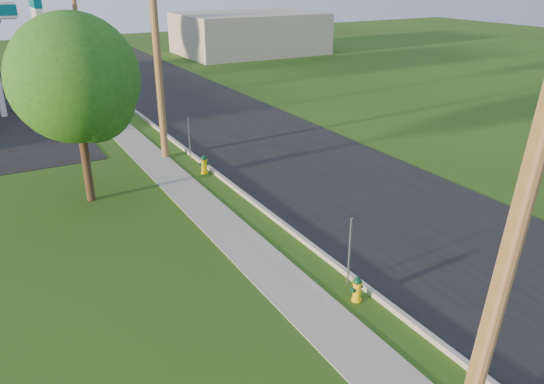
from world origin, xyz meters
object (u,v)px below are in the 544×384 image
object	(u,v)px
utility_pole_mid	(157,46)
tree_verge	(78,84)
hydrant_far	(119,100)
price_pylon	(39,28)
hydrant_near	(357,289)
hydrant_mid	(204,164)
utility_pole_near	(526,192)
utility_pole_far	(77,19)

from	to	relation	value
utility_pole_mid	tree_verge	bearing A→B (deg)	-138.39
utility_pole_mid	hydrant_far	world-z (taller)	utility_pole_mid
price_pylon	hydrant_near	bearing A→B (deg)	-76.75
hydrant_near	hydrant_mid	bearing A→B (deg)	89.15
tree_verge	hydrant_far	bearing A→B (deg)	72.26
price_pylon	hydrant_far	xyz separation A→B (m)	(4.57, 5.42, -5.05)
utility_pole_near	price_pylon	xyz separation A→B (m)	(-3.90, 23.50, 0.63)
price_pylon	hydrant_near	world-z (taller)	price_pylon
utility_pole_near	tree_verge	world-z (taller)	utility_pole_near
utility_pole_far	price_pylon	xyz separation A→B (m)	(-3.90, -12.50, 0.63)
utility_pole_near	utility_pole_far	bearing A→B (deg)	90.00
hydrant_near	hydrant_mid	xyz separation A→B (m)	(0.16, 10.64, 0.05)
utility_pole_near	hydrant_near	world-z (taller)	utility_pole_near
tree_verge	hydrant_mid	bearing A→B (deg)	7.37
tree_verge	hydrant_mid	world-z (taller)	tree_verge
utility_pole_mid	hydrant_mid	size ratio (longest dim) A/B	11.92
hydrant_mid	hydrant_far	xyz separation A→B (m)	(-0.07, 13.81, -0.02)
utility_pole_near	hydrant_mid	size ratio (longest dim) A/B	11.53
utility_pole_far	hydrant_far	xyz separation A→B (m)	(0.67, -7.08, -4.42)
hydrant_near	hydrant_far	world-z (taller)	hydrant_far
hydrant_mid	hydrant_far	bearing A→B (deg)	90.28
hydrant_mid	utility_pole_near	bearing A→B (deg)	-92.80
hydrant_far	price_pylon	bearing A→B (deg)	-130.15
tree_verge	hydrant_far	world-z (taller)	tree_verge
utility_pole_mid	hydrant_near	world-z (taller)	utility_pole_mid
utility_pole_mid	hydrant_far	xyz separation A→B (m)	(0.67, 10.92, -4.57)
hydrant_mid	hydrant_far	distance (m)	13.81
utility_pole_mid	utility_pole_far	xyz separation A→B (m)	(0.00, 18.00, -0.15)
utility_pole_mid	utility_pole_far	bearing A→B (deg)	90.00
hydrant_mid	hydrant_near	bearing A→B (deg)	-90.85
tree_verge	price_pylon	bearing A→B (deg)	89.73
hydrant_near	utility_pole_far	bearing A→B (deg)	91.06
price_pylon	hydrant_mid	bearing A→B (deg)	-61.07
tree_verge	hydrant_mid	distance (m)	6.15
hydrant_near	hydrant_mid	world-z (taller)	hydrant_mid
utility_pole_mid	price_pylon	bearing A→B (deg)	125.34
utility_pole_near	price_pylon	world-z (taller)	utility_pole_near
utility_pole_far	tree_verge	distance (m)	21.86
price_pylon	utility_pole_far	bearing A→B (deg)	72.67
utility_pole_far	hydrant_mid	xyz separation A→B (m)	(0.74, -20.89, -4.40)
utility_pole_mid	hydrant_mid	xyz separation A→B (m)	(0.74, -2.89, -4.55)
price_pylon	hydrant_near	distance (m)	20.20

